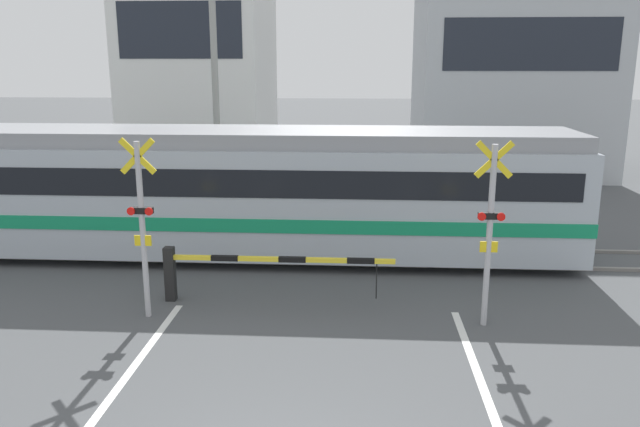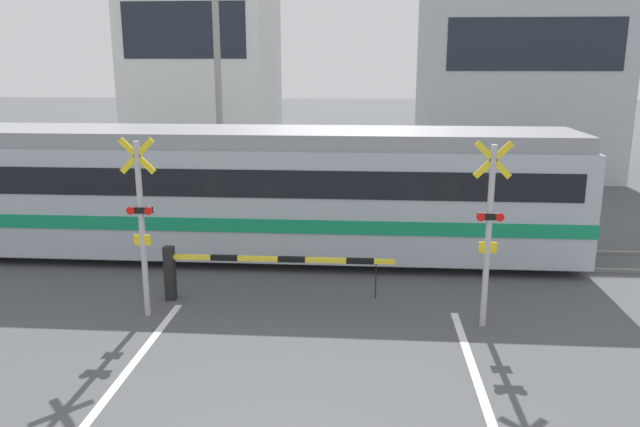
{
  "view_description": "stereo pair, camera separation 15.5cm",
  "coord_description": "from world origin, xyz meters",
  "px_view_note": "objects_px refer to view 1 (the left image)",
  "views": [
    {
      "loc": [
        0.84,
        -5.64,
        4.79
      ],
      "look_at": [
        0.0,
        7.44,
        1.6
      ],
      "focal_mm": 35.0,
      "sensor_mm": 36.0,
      "label": 1
    },
    {
      "loc": [
        1.0,
        -5.63,
        4.79
      ],
      "look_at": [
        0.0,
        7.44,
        1.6
      ],
      "focal_mm": 35.0,
      "sensor_mm": 36.0,
      "label": 2
    }
  ],
  "objects_px": {
    "crossing_barrier_near": "(233,266)",
    "crossing_barrier_far": "(388,201)",
    "crossing_signal_left": "(142,220)",
    "commuter_train": "(199,188)",
    "crossing_signal_right": "(490,226)",
    "pedestrian": "(321,175)"
  },
  "relations": [
    {
      "from": "pedestrian",
      "to": "crossing_signal_right",
      "type": "bearing_deg",
      "value": -70.07
    },
    {
      "from": "commuter_train",
      "to": "crossing_barrier_near",
      "type": "xyz_separation_m",
      "value": [
        1.48,
        -3.2,
        -0.95
      ]
    },
    {
      "from": "crossing_signal_left",
      "to": "pedestrian",
      "type": "xyz_separation_m",
      "value": [
        2.72,
        10.19,
        -0.92
      ]
    },
    {
      "from": "crossing_barrier_near",
      "to": "crossing_signal_left",
      "type": "bearing_deg",
      "value": -150.53
    },
    {
      "from": "crossing_barrier_far",
      "to": "crossing_signal_left",
      "type": "bearing_deg",
      "value": -124.39
    },
    {
      "from": "pedestrian",
      "to": "crossing_barrier_near",
      "type": "bearing_deg",
      "value": -97.39
    },
    {
      "from": "crossing_barrier_near",
      "to": "crossing_barrier_far",
      "type": "height_order",
      "value": "same"
    },
    {
      "from": "crossing_barrier_near",
      "to": "crossing_signal_left",
      "type": "distance_m",
      "value": 2.08
    },
    {
      "from": "crossing_barrier_near",
      "to": "crossing_barrier_far",
      "type": "relative_size",
      "value": 1.0
    },
    {
      "from": "crossing_signal_left",
      "to": "commuter_train",
      "type": "bearing_deg",
      "value": 89.68
    },
    {
      "from": "crossing_barrier_far",
      "to": "pedestrian",
      "type": "relative_size",
      "value": 2.73
    },
    {
      "from": "commuter_train",
      "to": "crossing_signal_right",
      "type": "bearing_deg",
      "value": -32.4
    },
    {
      "from": "crossing_barrier_near",
      "to": "pedestrian",
      "type": "bearing_deg",
      "value": 82.61
    },
    {
      "from": "commuter_train",
      "to": "crossing_barrier_far",
      "type": "bearing_deg",
      "value": 32.52
    },
    {
      "from": "crossing_barrier_near",
      "to": "commuter_train",
      "type": "bearing_deg",
      "value": 114.86
    },
    {
      "from": "commuter_train",
      "to": "crossing_signal_left",
      "type": "bearing_deg",
      "value": -90.32
    },
    {
      "from": "crossing_barrier_near",
      "to": "crossing_signal_right",
      "type": "relative_size",
      "value": 1.35
    },
    {
      "from": "crossing_signal_right",
      "to": "crossing_signal_left",
      "type": "bearing_deg",
      "value": 180.0
    },
    {
      "from": "crossing_signal_left",
      "to": "crossing_signal_right",
      "type": "relative_size",
      "value": 1.0
    },
    {
      "from": "crossing_barrier_far",
      "to": "crossing_signal_left",
      "type": "relative_size",
      "value": 1.35
    },
    {
      "from": "commuter_train",
      "to": "pedestrian",
      "type": "relative_size",
      "value": 10.84
    },
    {
      "from": "crossing_barrier_far",
      "to": "pedestrian",
      "type": "bearing_deg",
      "value": 125.89
    }
  ]
}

